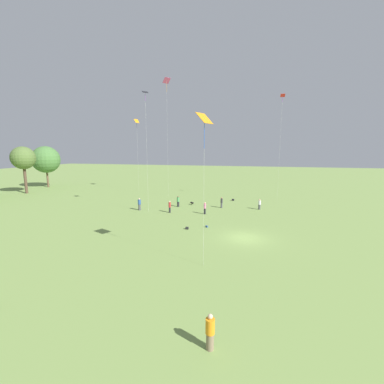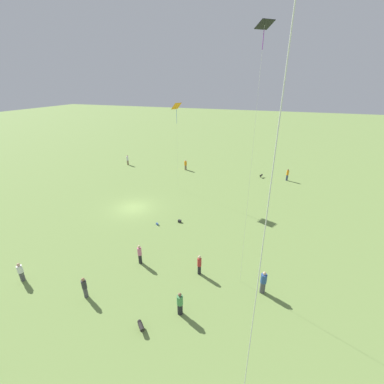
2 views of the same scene
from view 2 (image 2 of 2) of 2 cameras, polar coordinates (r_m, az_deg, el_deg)
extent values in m
plane|color=#7A994C|center=(32.55, -12.88, -3.42)|extent=(240.00, 240.00, 0.00)
cylinder|color=#4C4C51|center=(20.79, 15.40, -19.71)|extent=(0.49, 0.49, 0.92)
cylinder|color=#2D5193|center=(20.26, 15.66, -18.02)|extent=(0.58, 0.58, 0.71)
sphere|color=beige|center=(19.95, 15.81, -17.00)|extent=(0.24, 0.24, 0.24)
cylinder|color=#847056|center=(45.24, -1.44, 5.46)|extent=(0.51, 0.51, 0.82)
cylinder|color=orange|center=(45.00, -1.45, 6.40)|extent=(0.60, 0.60, 0.73)
sphere|color=beige|center=(44.86, -1.45, 7.00)|extent=(0.24, 0.24, 0.24)
cylinder|color=#4C4C51|center=(21.27, -22.55, -19.89)|extent=(0.42, 0.42, 0.82)
cylinder|color=#333338|center=(20.79, -22.88, -18.39)|extent=(0.49, 0.49, 0.66)
sphere|color=#A87A56|center=(20.51, -23.09, -17.44)|extent=(0.24, 0.24, 0.24)
cylinder|color=#333D5B|center=(42.89, 20.35, 3.00)|extent=(0.39, 0.39, 0.91)
cylinder|color=orange|center=(42.63, 20.50, 4.02)|extent=(0.46, 0.46, 0.72)
sphere|color=brown|center=(42.49, 20.59, 4.63)|extent=(0.24, 0.24, 0.24)
cylinder|color=#232328|center=(18.84, -2.67, -24.48)|extent=(0.46, 0.46, 0.84)
cylinder|color=#4C9956|center=(18.28, -2.72, -22.87)|extent=(0.54, 0.54, 0.69)
sphere|color=brown|center=(17.95, -2.75, -21.84)|extent=(0.24, 0.24, 0.24)
cylinder|color=#232328|center=(21.64, 1.63, -16.87)|extent=(0.39, 0.39, 0.80)
cylinder|color=#B72D2D|center=(21.15, 1.65, -15.29)|extent=(0.46, 0.46, 0.73)
sphere|color=beige|center=(20.85, 1.67, -14.25)|extent=(0.24, 0.24, 0.24)
cylinder|color=#4C4C51|center=(24.91, -33.57, -15.33)|extent=(0.41, 0.41, 0.79)
cylinder|color=white|center=(24.52, -33.94, -14.03)|extent=(0.48, 0.48, 0.61)
sphere|color=tan|center=(24.29, -34.17, -13.22)|extent=(0.24, 0.24, 0.24)
cylinder|color=#232328|center=(23.09, -11.44, -14.35)|extent=(0.33, 0.33, 0.84)
cylinder|color=pink|center=(22.63, -11.60, -12.80)|extent=(0.38, 0.38, 0.71)
sphere|color=beige|center=(22.36, -11.70, -11.82)|extent=(0.24, 0.24, 0.24)
cylinder|color=#847056|center=(49.46, -14.07, 6.37)|extent=(0.43, 0.43, 0.86)
cylinder|color=white|center=(49.24, -14.16, 7.24)|extent=(0.51, 0.51, 0.72)
sphere|color=tan|center=(49.11, -14.22, 7.78)|extent=(0.24, 0.24, 0.24)
cube|color=orange|center=(34.51, -3.49, 18.53)|extent=(1.39, 1.23, 0.83)
cylinder|color=blue|center=(34.65, -3.44, 16.45)|extent=(0.04, 0.04, 1.83)
cylinder|color=silver|center=(35.47, -3.26, 9.28)|extent=(0.01, 0.01, 11.44)
cube|color=black|center=(16.28, 15.85, 32.22)|extent=(1.07, 1.08, 0.36)
cylinder|color=purple|center=(16.18, 15.54, 29.80)|extent=(0.04, 0.04, 0.92)
cylinder|color=silver|center=(17.10, 12.72, 2.83)|extent=(0.01, 0.01, 17.09)
cylinder|color=silver|center=(4.25, 12.59, -30.78)|extent=(0.01, 0.01, 22.00)
cylinder|color=black|center=(18.33, -11.22, -27.31)|extent=(0.61, 0.62, 0.28)
sphere|color=black|center=(18.53, -11.61, -26.38)|extent=(0.26, 0.26, 0.26)
cylinder|color=black|center=(18.51, -11.16, -27.77)|extent=(0.13, 0.13, 0.19)
cylinder|color=black|center=(42.95, 15.09, 3.58)|extent=(0.60, 0.44, 0.26)
sphere|color=black|center=(43.24, 15.30, 3.75)|extent=(0.24, 0.24, 0.24)
cylinder|color=black|center=(43.03, 15.05, 3.27)|extent=(0.12, 0.12, 0.24)
cube|color=#262628|center=(28.59, -2.77, -6.48)|extent=(0.24, 0.34, 0.28)
cube|color=#33518C|center=(28.35, -7.74, -7.05)|extent=(0.32, 0.35, 0.20)
camera|label=1|loc=(53.73, 0.74, 17.92)|focal=24.00mm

